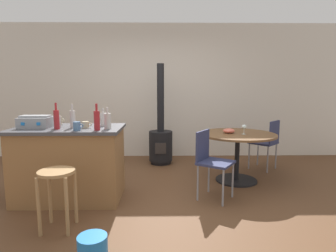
{
  "coord_description": "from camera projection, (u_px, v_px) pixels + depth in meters",
  "views": [
    {
      "loc": [
        0.19,
        -3.52,
        1.44
      ],
      "look_at": [
        0.25,
        0.44,
        0.89
      ],
      "focal_mm": 29.84,
      "sensor_mm": 36.0,
      "label": 1
    }
  ],
  "objects": [
    {
      "name": "ground_plane",
      "position": [
        150.0,
        197.0,
        3.68
      ],
      "size": [
        8.8,
        8.8,
        0.0
      ],
      "primitive_type": "plane",
      "color": "brown"
    },
    {
      "name": "back_wall",
      "position": [
        155.0,
        91.0,
        5.74
      ],
      "size": [
        8.0,
        0.1,
        2.7
      ],
      "primitive_type": "cube",
      "color": "beige",
      "rests_on": "ground_plane"
    },
    {
      "name": "kitchen_island",
      "position": [
        70.0,
        163.0,
        3.59
      ],
      "size": [
        1.35,
        0.8,
        0.94
      ],
      "color": "olive",
      "rests_on": "ground_plane"
    },
    {
      "name": "wooden_stool",
      "position": [
        57.0,
        185.0,
        2.79
      ],
      "size": [
        0.36,
        0.36,
        0.62
      ],
      "color": "#A37A4C",
      "rests_on": "ground_plane"
    },
    {
      "name": "dining_table",
      "position": [
        237.0,
        144.0,
        4.24
      ],
      "size": [
        1.14,
        1.14,
        0.74
      ],
      "color": "black",
      "rests_on": "ground_plane"
    },
    {
      "name": "folding_chair_near",
      "position": [
        211.0,
        159.0,
        3.59
      ],
      "size": [
        0.55,
        0.55,
        0.88
      ],
      "color": "navy",
      "rests_on": "ground_plane"
    },
    {
      "name": "folding_chair_far",
      "position": [
        267.0,
        141.0,
        4.84
      ],
      "size": [
        0.57,
        0.57,
        0.87
      ],
      "color": "navy",
      "rests_on": "ground_plane"
    },
    {
      "name": "wood_stove",
      "position": [
        161.0,
        140.0,
        5.24
      ],
      "size": [
        0.44,
        0.45,
        1.86
      ],
      "color": "black",
      "rests_on": "ground_plane"
    },
    {
      "name": "toolbox",
      "position": [
        36.0,
        122.0,
        3.49
      ],
      "size": [
        0.37,
        0.28,
        0.15
      ],
      "color": "gray",
      "rests_on": "kitchen_island"
    },
    {
      "name": "bottle_0",
      "position": [
        108.0,
        121.0,
        3.38
      ],
      "size": [
        0.08,
        0.08,
        0.26
      ],
      "color": "#B7B2AD",
      "rests_on": "kitchen_island"
    },
    {
      "name": "bottle_1",
      "position": [
        58.0,
        121.0,
        3.48
      ],
      "size": [
        0.07,
        0.07,
        0.21
      ],
      "color": "#B7B2AD",
      "rests_on": "kitchen_island"
    },
    {
      "name": "bottle_2",
      "position": [
        56.0,
        119.0,
        3.34
      ],
      "size": [
        0.06,
        0.06,
        0.32
      ],
      "color": "maroon",
      "rests_on": "kitchen_island"
    },
    {
      "name": "bottle_3",
      "position": [
        97.0,
        120.0,
        3.26
      ],
      "size": [
        0.07,
        0.07,
        0.31
      ],
      "color": "maroon",
      "rests_on": "kitchen_island"
    },
    {
      "name": "bottle_4",
      "position": [
        73.0,
        119.0,
        3.47
      ],
      "size": [
        0.07,
        0.07,
        0.3
      ],
      "color": "#B7B2AD",
      "rests_on": "kitchen_island"
    },
    {
      "name": "bottle_5",
      "position": [
        103.0,
        119.0,
        3.68
      ],
      "size": [
        0.08,
        0.08,
        0.23
      ],
      "color": "#B7B2AD",
      "rests_on": "kitchen_island"
    },
    {
      "name": "cup_0",
      "position": [
        59.0,
        121.0,
        3.77
      ],
      "size": [
        0.11,
        0.07,
        0.11
      ],
      "color": "tan",
      "rests_on": "kitchen_island"
    },
    {
      "name": "cup_1",
      "position": [
        86.0,
        125.0,
        3.46
      ],
      "size": [
        0.12,
        0.09,
        0.08
      ],
      "color": "tan",
      "rests_on": "kitchen_island"
    },
    {
      "name": "cup_2",
      "position": [
        77.0,
        126.0,
        3.26
      ],
      "size": [
        0.12,
        0.08,
        0.1
      ],
      "color": "#4C7099",
      "rests_on": "kitchen_island"
    },
    {
      "name": "wine_glass",
      "position": [
        244.0,
        127.0,
        4.14
      ],
      "size": [
        0.07,
        0.07,
        0.14
      ],
      "color": "silver",
      "rests_on": "dining_table"
    },
    {
      "name": "serving_bowl",
      "position": [
        229.0,
        131.0,
        4.25
      ],
      "size": [
        0.18,
        0.18,
        0.07
      ],
      "primitive_type": "ellipsoid",
      "color": "#DB6651",
      "rests_on": "dining_table"
    },
    {
      "name": "plastic_bucket",
      "position": [
        93.0,
        249.0,
        2.29
      ],
      "size": [
        0.25,
        0.25,
        0.23
      ],
      "primitive_type": "cylinder",
      "color": "blue",
      "rests_on": "ground_plane"
    }
  ]
}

